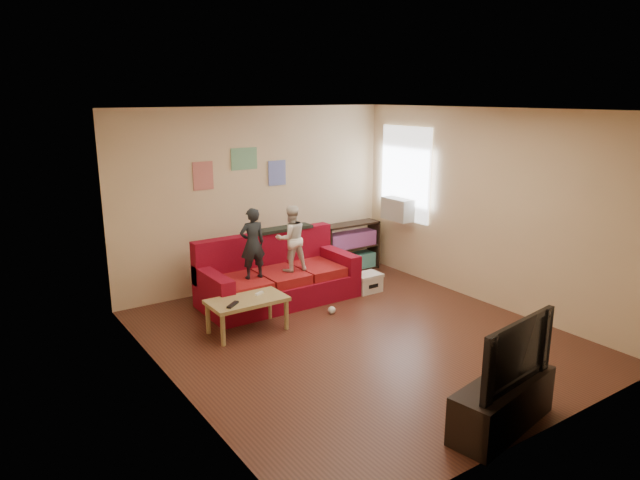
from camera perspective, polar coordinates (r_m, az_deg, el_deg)
room_shell at (r=6.62m, az=3.89°, el=1.09°), size 4.52×5.02×2.72m
sofa at (r=8.15m, az=-4.39°, el=-3.84°), size 2.20×1.01×0.97m
child_a at (r=7.62m, az=-6.77°, el=-0.35°), size 0.37×0.26×0.96m
child_b at (r=7.91m, az=-2.91°, el=0.16°), size 0.50×0.41×0.93m
coffee_table at (r=7.11m, az=-7.30°, el=-6.29°), size 0.96×0.53×0.43m
remote at (r=6.88m, az=-8.73°, el=-6.41°), size 0.21×0.18×0.02m
game_controller at (r=7.21m, az=-6.08°, el=-5.32°), size 0.13×0.08×0.03m
bookshelf at (r=9.47m, az=3.05°, el=-0.98°), size 1.02×0.30×0.81m
window at (r=9.22m, az=8.54°, el=6.57°), size 0.04×1.08×1.48m
ac_unit at (r=9.23m, az=7.86°, el=3.08°), size 0.28×0.55×0.35m
artwork_left at (r=8.25m, az=-11.61°, el=6.30°), size 0.30×0.01×0.40m
artwork_center at (r=8.49m, az=-7.60°, el=8.06°), size 0.42×0.01×0.32m
artwork_right at (r=8.78m, az=-4.32°, el=6.70°), size 0.30×0.01×0.38m
file_box at (r=8.55m, az=4.75°, el=-4.25°), size 0.40×0.31×0.28m
tv_stand at (r=5.45m, az=17.78°, el=-15.39°), size 1.24×0.60×0.44m
television at (r=5.22m, az=18.22°, el=-10.38°), size 1.05×0.28×0.60m
tissue at (r=7.72m, az=1.18°, el=-7.02°), size 0.12×0.12×0.10m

